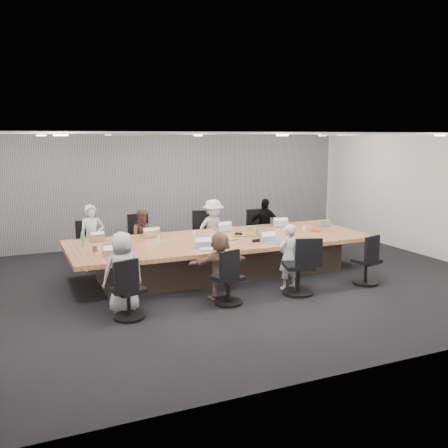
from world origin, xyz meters
name	(u,v)px	position (x,y,z in m)	size (l,w,h in m)	color
floor	(232,281)	(0.00, 0.00, 0.00)	(10.00, 8.00, 0.00)	black
ceiling	(233,134)	(0.00, 0.00, 2.80)	(10.00, 8.00, 0.00)	white
wall_back	(169,189)	(0.00, 4.00, 1.40)	(10.00, 2.80, 0.00)	silver
wall_front	(376,255)	(0.00, -4.00, 1.40)	(10.00, 2.80, 0.00)	silver
wall_right	(432,196)	(5.00, 0.00, 1.40)	(8.00, 2.80, 0.00)	silver
curtain	(170,189)	(0.00, 3.92, 1.40)	(9.80, 0.04, 2.80)	gray
conference_table	(222,255)	(0.00, 0.50, 0.40)	(6.00, 2.20, 0.74)	#382D22
chair_0	(90,250)	(-2.33, 2.20, 0.37)	(0.50, 0.50, 0.74)	black
chair_1	(140,242)	(-1.24, 2.20, 0.44)	(0.59, 0.59, 0.88)	black
chair_2	(208,237)	(0.36, 2.20, 0.42)	(0.57, 0.57, 0.85)	black
chair_3	(257,234)	(1.68, 2.20, 0.38)	(0.51, 0.51, 0.76)	black
chair_4	(128,295)	(-2.29, -1.20, 0.38)	(0.51, 0.51, 0.75)	black
chair_5	(228,283)	(-0.62, -1.20, 0.37)	(0.50, 0.50, 0.74)	black
chair_6	(298,270)	(0.73, -1.20, 0.43)	(0.58, 0.58, 0.86)	black
chair_7	(366,265)	(2.22, -1.20, 0.37)	(0.50, 0.50, 0.75)	black
person_0	(92,238)	(-2.33, 1.85, 0.69)	(0.50, 0.33, 1.38)	#A5B8C2
laptop_0	(97,240)	(-2.33, 1.30, 0.75)	(0.29, 0.20, 0.02)	#8C6647
person_1	(144,238)	(-1.24, 1.85, 0.60)	(0.59, 0.46, 1.21)	brown
laptop_1	(151,236)	(-1.24, 1.30, 0.75)	(0.36, 0.24, 0.02)	#8C6647
person_2	(213,229)	(0.36, 1.85, 0.67)	(0.87, 0.50, 1.35)	beige
laptop_2	(223,230)	(0.36, 1.30, 0.75)	(0.33, 0.23, 0.02)	#B2B2B7
person_3	(264,226)	(1.68, 1.85, 0.65)	(0.76, 0.32, 1.30)	black
laptop_3	(276,226)	(1.68, 1.30, 0.75)	(0.36, 0.24, 0.02)	#B2B2B7
person_4	(123,272)	(-2.29, -0.85, 0.65)	(0.63, 0.41, 1.29)	#ADAEAD
laptop_4	(116,258)	(-2.29, -0.30, 0.75)	(0.31, 0.22, 0.02)	#8C6647
person_5	(220,265)	(-0.62, -0.85, 0.58)	(1.08, 0.34, 1.17)	brown
laptop_5	(208,249)	(-0.62, -0.30, 0.75)	(0.33, 0.22, 0.02)	#B2B2B7
person_6	(288,257)	(0.73, -0.85, 0.60)	(0.44, 0.29, 1.20)	silver
laptop_6	(274,243)	(0.73, -0.30, 0.75)	(0.29, 0.20, 0.02)	#B2B2B7
bottle_green_left	(83,241)	(-2.65, 0.83, 0.85)	(0.06, 0.06, 0.23)	#4B9647
bottle_green_right	(257,231)	(0.74, 0.40, 0.85)	(0.06, 0.06, 0.23)	#4B9647
bottle_clear	(158,240)	(-1.35, 0.37, 0.84)	(0.06, 0.06, 0.21)	silver
cup_white_far	(193,233)	(-0.41, 1.02, 0.79)	(0.08, 0.08, 0.10)	white
cup_white_near	(305,228)	(1.97, 0.56, 0.79)	(0.09, 0.09, 0.11)	white
mug_brown	(95,249)	(-2.52, 0.35, 0.79)	(0.08, 0.08, 0.10)	brown
mic_left	(214,244)	(-0.35, 0.06, 0.75)	(0.14, 0.09, 0.03)	black
mic_right	(239,234)	(0.48, 0.75, 0.76)	(0.15, 0.10, 0.03)	black
stapler	(256,241)	(0.47, -0.07, 0.77)	(0.15, 0.04, 0.06)	black
canvas_bag	(324,223)	(2.65, 0.82, 0.81)	(0.26, 0.16, 0.14)	gray
snack_packet	(315,231)	(2.12, 0.36, 0.76)	(0.19, 0.13, 0.04)	#F14C1F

